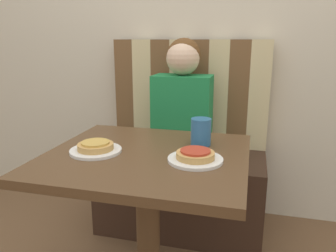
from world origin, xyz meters
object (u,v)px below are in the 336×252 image
Objects in this scene: plate_left at (96,151)px; plate_right at (195,160)px; pizza_right at (195,154)px; pizza_left at (96,146)px; drinking_cup at (201,132)px; person at (183,98)px.

plate_left is 1.00× the size of plate_right.
pizza_right is (0.41, -0.00, 0.02)m from plate_left.
pizza_right reaches higher than plate_left.
pizza_left reaches higher than plate_right.
plate_right is (0.41, 0.00, 0.00)m from plate_left.
pizza_left is at bearing -152.77° from drinking_cup.
person is 3.30× the size of plate_right.
plate_left is at bearing 180.00° from pizza_right.
pizza_left is at bearing -165.96° from plate_left.
pizza_left is 1.25× the size of drinking_cup.
pizza_right is at bearing -14.04° from plate_right.
plate_left is 0.45m from drinking_cup.
pizza_right is at bearing -74.27° from person.
drinking_cup reaches higher than pizza_right.
person is at bearing 110.24° from drinking_cup.
plate_left and plate_right have the same top height.
person is at bearing 74.27° from plate_left.
drinking_cup reaches higher than plate_left.
plate_left is 0.02m from pizza_left.
plate_right is 1.44× the size of pizza_left.
plate_left is 0.41m from plate_right.
person is at bearing 105.73° from plate_right.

